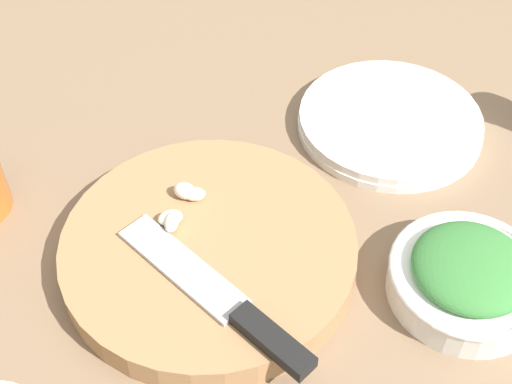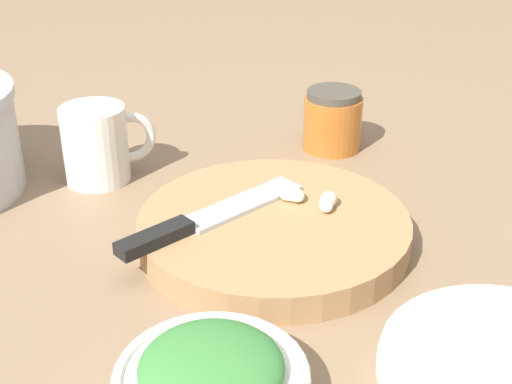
{
  "view_description": "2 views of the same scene",
  "coord_description": "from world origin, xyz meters",
  "px_view_note": "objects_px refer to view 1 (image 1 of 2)",
  "views": [
    {
      "loc": [
        0.2,
        0.38,
        0.55
      ],
      "look_at": [
        0.05,
        -0.04,
        0.09
      ],
      "focal_mm": 50.0,
      "sensor_mm": 36.0,
      "label": 1
    },
    {
      "loc": [
        -0.51,
        0.15,
        0.39
      ],
      "look_at": [
        0.08,
        -0.02,
        0.07
      ],
      "focal_mm": 50.0,
      "sensor_mm": 36.0,
      "label": 2
    }
  ],
  "objects_px": {
    "chef_knife": "(224,301)",
    "herb_bowl": "(468,276)",
    "plate_stack": "(390,122)",
    "cutting_board": "(209,250)",
    "garlic_cloves": "(180,206)"
  },
  "relations": [
    {
      "from": "chef_knife",
      "to": "cutting_board",
      "type": "bearing_deg",
      "value": 58.02
    },
    {
      "from": "chef_knife",
      "to": "herb_bowl",
      "type": "relative_size",
      "value": 1.46
    },
    {
      "from": "cutting_board",
      "to": "plate_stack",
      "type": "xyz_separation_m",
      "value": [
        -0.25,
        -0.12,
        -0.01
      ]
    },
    {
      "from": "cutting_board",
      "to": "chef_knife",
      "type": "distance_m",
      "value": 0.08
    },
    {
      "from": "chef_knife",
      "to": "garlic_cloves",
      "type": "bearing_deg",
      "value": 67.54
    },
    {
      "from": "chef_knife",
      "to": "plate_stack",
      "type": "bearing_deg",
      "value": 10.1
    },
    {
      "from": "garlic_cloves",
      "to": "herb_bowl",
      "type": "relative_size",
      "value": 0.43
    },
    {
      "from": "garlic_cloves",
      "to": "chef_knife",
      "type": "bearing_deg",
      "value": 93.76
    },
    {
      "from": "garlic_cloves",
      "to": "cutting_board",
      "type": "bearing_deg",
      "value": 108.8
    },
    {
      "from": "herb_bowl",
      "to": "plate_stack",
      "type": "distance_m",
      "value": 0.24
    },
    {
      "from": "cutting_board",
      "to": "chef_knife",
      "type": "relative_size",
      "value": 1.32
    },
    {
      "from": "cutting_board",
      "to": "chef_knife",
      "type": "xyz_separation_m",
      "value": [
        0.01,
        0.07,
        0.02
      ]
    },
    {
      "from": "chef_knife",
      "to": "herb_bowl",
      "type": "height_order",
      "value": "herb_bowl"
    },
    {
      "from": "plate_stack",
      "to": "chef_knife",
      "type": "bearing_deg",
      "value": 36.32
    },
    {
      "from": "chef_knife",
      "to": "plate_stack",
      "type": "xyz_separation_m",
      "value": [
        -0.26,
        -0.19,
        -0.02
      ]
    }
  ]
}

